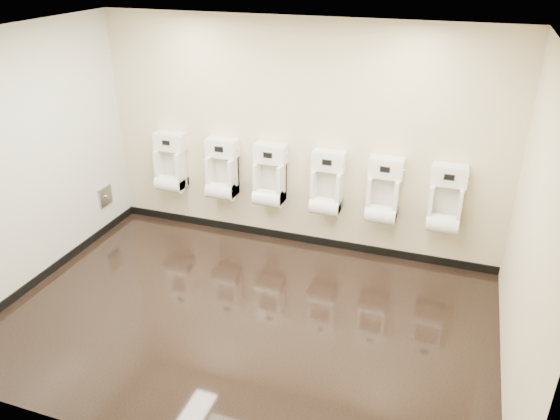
% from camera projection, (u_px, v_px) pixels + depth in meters
% --- Properties ---
extents(ground, '(5.00, 3.50, 0.00)m').
position_uv_depth(ground, '(245.00, 318.00, 5.67)').
color(ground, black).
rests_on(ground, ground).
extents(ceiling, '(5.00, 3.50, 0.00)m').
position_uv_depth(ceiling, '(236.00, 39.00, 4.44)').
color(ceiling, white).
extents(back_wall, '(5.00, 0.02, 2.80)m').
position_uv_depth(back_wall, '(298.00, 138.00, 6.54)').
color(back_wall, beige).
rests_on(back_wall, ground).
extents(front_wall, '(5.00, 0.02, 2.80)m').
position_uv_depth(front_wall, '(137.00, 300.00, 3.57)').
color(front_wall, beige).
rests_on(front_wall, ground).
extents(left_wall, '(0.02, 3.50, 2.80)m').
position_uv_depth(left_wall, '(24.00, 163.00, 5.79)').
color(left_wall, beige).
rests_on(left_wall, ground).
extents(right_wall, '(0.02, 3.50, 2.80)m').
position_uv_depth(right_wall, '(532.00, 238.00, 4.32)').
color(right_wall, beige).
rests_on(right_wall, ground).
extents(tile_overlay_left, '(0.01, 3.50, 2.80)m').
position_uv_depth(tile_overlay_left, '(24.00, 163.00, 5.79)').
color(tile_overlay_left, silver).
rests_on(tile_overlay_left, ground).
extents(skirting_back, '(5.00, 0.02, 0.10)m').
position_uv_depth(skirting_back, '(296.00, 237.00, 7.12)').
color(skirting_back, black).
rests_on(skirting_back, ground).
extents(skirting_left, '(0.02, 3.50, 0.10)m').
position_uv_depth(skirting_left, '(49.00, 271.00, 6.38)').
color(skirting_left, black).
rests_on(skirting_left, ground).
extents(access_panel, '(0.04, 0.25, 0.25)m').
position_uv_depth(access_panel, '(105.00, 196.00, 7.20)').
color(access_panel, '#9E9EA3').
rests_on(access_panel, left_wall).
extents(urinal_0, '(0.41, 0.31, 0.76)m').
position_uv_depth(urinal_0, '(171.00, 166.00, 7.16)').
color(urinal_0, white).
rests_on(urinal_0, back_wall).
extents(urinal_1, '(0.41, 0.31, 0.76)m').
position_uv_depth(urinal_1, '(222.00, 173.00, 6.94)').
color(urinal_1, white).
rests_on(urinal_1, back_wall).
extents(urinal_2, '(0.41, 0.31, 0.76)m').
position_uv_depth(urinal_2, '(270.00, 180.00, 6.75)').
color(urinal_2, white).
rests_on(urinal_2, back_wall).
extents(urinal_3, '(0.41, 0.31, 0.76)m').
position_uv_depth(urinal_3, '(327.00, 188.00, 6.53)').
color(urinal_3, white).
rests_on(urinal_3, back_wall).
extents(urinal_4, '(0.41, 0.31, 0.76)m').
position_uv_depth(urinal_4, '(383.00, 195.00, 6.34)').
color(urinal_4, white).
rests_on(urinal_4, back_wall).
extents(urinal_5, '(0.41, 0.31, 0.76)m').
position_uv_depth(urinal_5, '(445.00, 204.00, 6.13)').
color(urinal_5, white).
rests_on(urinal_5, back_wall).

